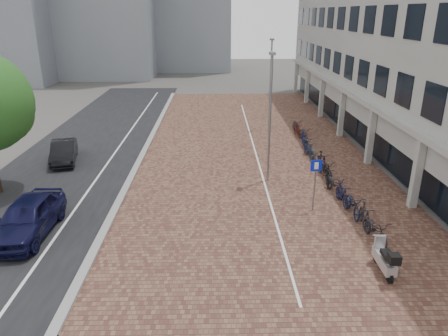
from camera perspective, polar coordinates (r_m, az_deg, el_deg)
ground at (r=16.01m, az=0.48°, el=-12.02°), size 140.00×140.00×0.00m
plaza_brick at (r=27.00m, az=3.97°, el=1.97°), size 14.50×42.00×0.04m
street_asphalt at (r=28.22m, az=-18.88°, el=1.70°), size 8.00×50.00×0.03m
curb at (r=27.27m, az=-11.06°, el=1.95°), size 0.35×42.00×0.14m
lane_line at (r=27.68m, az=-14.94°, el=1.80°), size 0.12×44.00×0.00m
parking_line at (r=27.01m, az=4.39°, el=2.02°), size 0.10×30.00×0.00m
office_building at (r=32.37m, az=24.55°, el=18.58°), size 8.40×40.00×15.00m
car_navy at (r=18.85m, az=-25.37°, el=-6.12°), size 1.93×4.64×1.57m
car_dark at (r=27.18m, az=-21.17°, el=2.11°), size 2.24×4.09×1.28m
scooter_back at (r=15.83m, az=21.21°, el=-11.48°), size 0.56×1.72×1.18m
parking_sign at (r=19.07m, az=12.43°, el=-1.22°), size 0.52×0.13×2.51m
lamp_near at (r=21.75m, az=6.31°, el=6.51°), size 0.12×0.12×6.74m
lamp_far at (r=32.56m, az=6.38°, el=11.23°), size 0.12×0.12×6.75m
bike_row at (r=24.70m, az=13.17°, el=0.91°), size 1.33×18.12×1.05m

